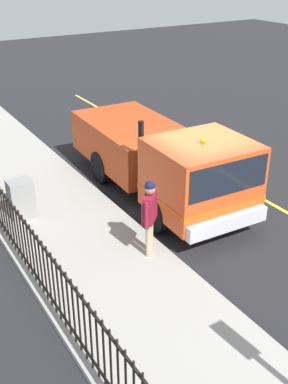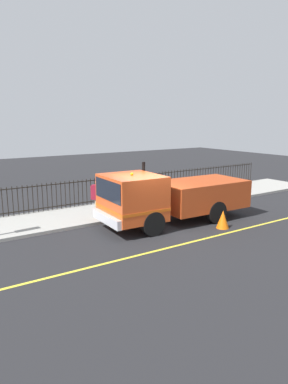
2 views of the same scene
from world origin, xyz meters
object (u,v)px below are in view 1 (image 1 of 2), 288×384
object	(u,v)px
work_truck	(165,158)
traffic_cone	(184,156)
utility_cabinet	(21,199)
worker_standing	(150,210)

from	to	relation	value
work_truck	traffic_cone	world-z (taller)	work_truck
work_truck	utility_cabinet	distance (m)	3.91
worker_standing	work_truck	bearing A→B (deg)	5.73
utility_cabinet	work_truck	bearing A→B (deg)	167.13
worker_standing	utility_cabinet	bearing A→B (deg)	76.96
traffic_cone	utility_cabinet	bearing A→B (deg)	7.28
work_truck	worker_standing	distance (m)	2.93
worker_standing	utility_cabinet	xyz separation A→B (m)	(1.88, -3.11, -0.60)
traffic_cone	worker_standing	bearing A→B (deg)	46.06
work_truck	worker_standing	xyz separation A→B (m)	(1.89, 2.24, -0.00)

